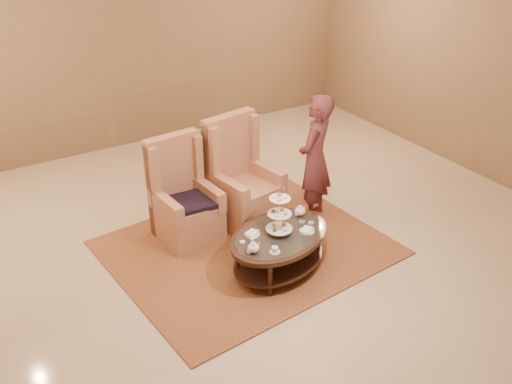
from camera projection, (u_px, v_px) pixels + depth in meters
ground at (260, 258)px, 6.73m from camera, size 8.00×8.00×0.00m
ceiling at (260, 258)px, 6.73m from camera, size 8.00×8.00×0.02m
wall_back at (126, 39)px, 8.89m from camera, size 8.00×0.04×3.50m
wall_right at (511, 63)px, 7.72m from camera, size 0.04×8.00×3.50m
rug at (247, 247)px, 6.91m from camera, size 3.33×2.86×0.02m
tea_table at (279, 240)px, 6.36m from camera, size 1.51×1.26×1.08m
armchair_left at (183, 204)px, 6.98m from camera, size 0.75×0.77×1.28m
armchair_right at (240, 187)px, 7.30m from camera, size 0.88×0.90×1.39m
person at (315, 159)px, 7.15m from camera, size 0.74×0.68×1.69m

